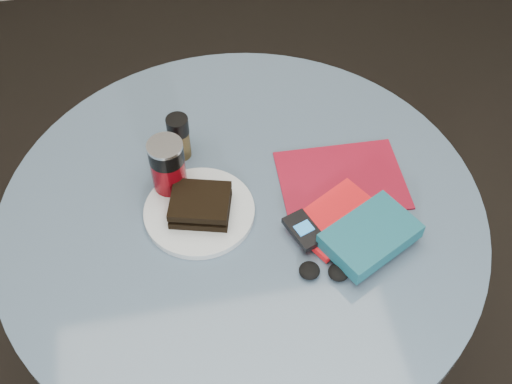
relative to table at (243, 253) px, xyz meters
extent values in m
plane|color=black|center=(0.00, 0.00, -0.59)|extent=(4.00, 4.00, 0.00)
cylinder|color=black|center=(0.00, 0.00, -0.57)|extent=(0.48, 0.48, 0.03)
cylinder|color=black|center=(0.00, 0.00, -0.22)|extent=(0.11, 0.11, 0.68)
cylinder|color=#42586E|center=(0.00, 0.00, 0.14)|extent=(1.00, 1.00, 0.04)
cylinder|color=silver|center=(-0.09, 0.00, 0.17)|extent=(0.29, 0.29, 0.01)
cube|color=black|center=(-0.08, 0.00, 0.19)|extent=(0.14, 0.13, 0.02)
cube|color=#3D2617|center=(-0.08, 0.00, 0.20)|extent=(0.12, 0.11, 0.01)
cube|color=black|center=(-0.08, 0.00, 0.21)|extent=(0.14, 0.13, 0.02)
cylinder|color=#6A050D|center=(-0.14, 0.08, 0.21)|extent=(0.08, 0.08, 0.09)
cylinder|color=black|center=(-0.14, 0.08, 0.27)|extent=(0.09, 0.09, 0.04)
cylinder|color=silver|center=(-0.14, 0.08, 0.29)|extent=(0.09, 0.09, 0.01)
cylinder|color=#463A1E|center=(-0.10, 0.17, 0.20)|extent=(0.05, 0.05, 0.07)
cylinder|color=black|center=(-0.10, 0.17, 0.25)|extent=(0.05, 0.05, 0.04)
cube|color=maroon|center=(0.22, 0.04, 0.17)|extent=(0.27, 0.21, 0.00)
cube|color=red|center=(0.18, -0.07, 0.18)|extent=(0.21, 0.19, 0.01)
cube|color=#134D5D|center=(0.23, -0.14, 0.20)|extent=(0.21, 0.18, 0.03)
cube|color=black|center=(0.11, -0.09, 0.19)|extent=(0.08, 0.10, 0.01)
cube|color=#236AAF|center=(0.11, -0.09, 0.20)|extent=(0.04, 0.04, 0.00)
ellipsoid|color=black|center=(0.10, -0.18, 0.17)|extent=(0.05, 0.05, 0.02)
ellipsoid|color=black|center=(0.15, -0.19, 0.17)|extent=(0.05, 0.05, 0.02)
camera|label=1|loc=(-0.12, -0.79, 1.21)|focal=45.00mm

